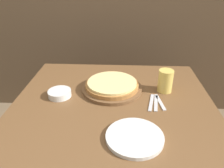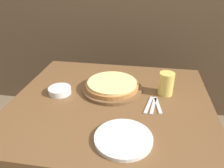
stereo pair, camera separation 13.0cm
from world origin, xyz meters
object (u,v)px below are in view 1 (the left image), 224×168
(fork, at_px, (151,102))
(spoon, at_px, (160,103))
(pizza_on_board, at_px, (112,86))
(dinner_knife, at_px, (156,103))
(side_bowl, at_px, (60,93))
(dinner_plate, at_px, (135,137))
(beer_glass, at_px, (165,80))

(fork, height_order, spoon, same)
(pizza_on_board, xyz_separation_m, dinner_knife, (0.25, -0.13, -0.02))
(side_bowl, height_order, dinner_knife, side_bowl)
(dinner_plate, relative_size, dinner_knife, 1.47)
(beer_glass, bearing_deg, dinner_plate, -114.47)
(beer_glass, relative_size, side_bowl, 1.01)
(beer_glass, height_order, side_bowl, beer_glass)
(beer_glass, bearing_deg, dinner_knife, -115.75)
(pizza_on_board, height_order, side_bowl, pizza_on_board)
(beer_glass, xyz_separation_m, side_bowl, (-0.61, -0.09, -0.05))
(beer_glass, distance_m, side_bowl, 0.62)
(dinner_plate, xyz_separation_m, side_bowl, (-0.42, 0.33, 0.01))
(pizza_on_board, height_order, dinner_plate, pizza_on_board)
(beer_glass, bearing_deg, pizza_on_board, -179.08)
(fork, xyz_separation_m, spoon, (0.05, 0.00, 0.00))
(dinner_plate, distance_m, fork, 0.31)
(fork, xyz_separation_m, dinner_knife, (0.02, 0.00, 0.00))
(side_bowl, distance_m, spoon, 0.57)
(beer_glass, bearing_deg, side_bowl, -171.27)
(dinner_plate, height_order, side_bowl, side_bowl)
(dinner_plate, bearing_deg, spoon, 62.14)
(pizza_on_board, relative_size, dinner_knife, 2.10)
(beer_glass, bearing_deg, spoon, -106.79)
(pizza_on_board, xyz_separation_m, side_bowl, (-0.30, -0.09, -0.01))
(pizza_on_board, relative_size, beer_glass, 2.70)
(side_bowl, bearing_deg, pizza_on_board, 16.67)
(dinner_knife, xyz_separation_m, spoon, (0.03, 0.00, 0.00))
(beer_glass, height_order, spoon, beer_glass)
(spoon, bearing_deg, side_bowl, 175.50)
(dinner_plate, relative_size, fork, 1.47)
(dinner_plate, distance_m, spoon, 0.33)
(beer_glass, distance_m, spoon, 0.16)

